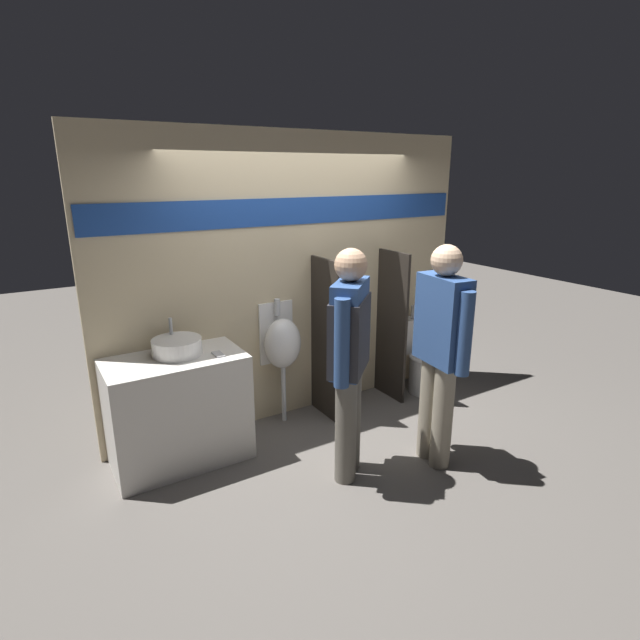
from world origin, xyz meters
name	(u,v)px	position (x,y,z in m)	size (l,w,h in m)	color
ground_plane	(330,432)	(0.00, 0.00, 0.00)	(16.00, 16.00, 0.00)	#5B5651
display_wall	(296,278)	(0.00, 0.60, 1.36)	(3.81, 0.07, 2.70)	beige
sink_counter	(178,410)	(-1.31, 0.27, 0.46)	(1.09, 0.61, 0.92)	silver
sink_basin	(177,347)	(-1.26, 0.33, 0.98)	(0.40, 0.40, 0.27)	white
cell_phone	(218,354)	(-0.98, 0.15, 0.92)	(0.07, 0.14, 0.01)	#B7B7BC
divider_near_counter	(325,340)	(0.16, 0.34, 0.79)	(0.03, 0.47, 1.57)	#28231E
divider_mid	(391,326)	(0.98, 0.34, 0.79)	(0.03, 0.47, 1.57)	#28231E
urinal_near_counter	(282,343)	(-0.25, 0.44, 0.79)	(0.37, 0.28, 1.20)	silver
urinal_far	(354,329)	(0.57, 0.44, 0.79)	(0.37, 0.28, 1.20)	silver
toilet	(422,362)	(1.39, 0.28, 0.32)	(0.40, 0.56, 0.92)	white
person_in_vest	(349,350)	(-0.24, -0.63, 1.06)	(0.51, 0.50, 1.82)	#666056
person_with_lanyard	(440,348)	(0.49, -0.85, 1.00)	(0.25, 0.63, 1.82)	gray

